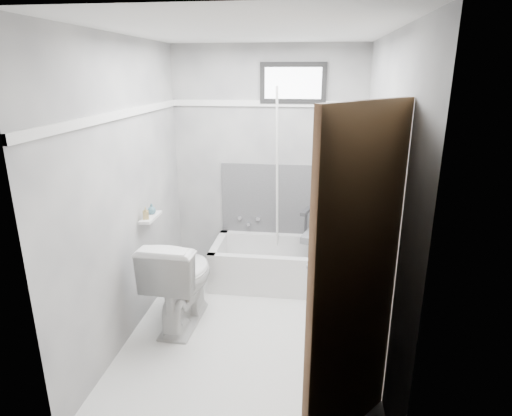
% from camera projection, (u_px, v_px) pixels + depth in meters
% --- Properties ---
extents(floor, '(2.60, 2.60, 0.00)m').
position_uv_depth(floor, '(251.00, 331.00, 3.68)').
color(floor, white).
rests_on(floor, ground).
extents(ceiling, '(2.60, 2.60, 0.00)m').
position_uv_depth(ceiling, '(249.00, 30.00, 2.95)').
color(ceiling, silver).
rests_on(ceiling, floor).
extents(wall_back, '(2.00, 0.02, 2.40)m').
position_uv_depth(wall_back, '(268.00, 163.00, 4.54)').
color(wall_back, slate).
rests_on(wall_back, floor).
extents(wall_front, '(2.00, 0.02, 2.40)m').
position_uv_depth(wall_front, '(212.00, 271.00, 2.09)').
color(wall_front, slate).
rests_on(wall_front, floor).
extents(wall_left, '(0.02, 2.60, 2.40)m').
position_uv_depth(wall_left, '(127.00, 193.00, 3.44)').
color(wall_left, slate).
rests_on(wall_left, floor).
extents(wall_right, '(0.02, 2.60, 2.40)m').
position_uv_depth(wall_right, '(382.00, 202.00, 3.19)').
color(wall_right, slate).
rests_on(wall_right, floor).
extents(bathtub, '(1.50, 0.70, 0.42)m').
position_uv_depth(bathtub, '(285.00, 264.00, 4.47)').
color(bathtub, silver).
rests_on(bathtub, floor).
extents(office_chair, '(0.68, 0.68, 0.95)m').
position_uv_depth(office_chair, '(329.00, 230.00, 4.34)').
color(office_chair, slate).
rests_on(office_chair, bathtub).
extents(toilet, '(0.51, 0.85, 0.82)m').
position_uv_depth(toilet, '(181.00, 280.00, 3.70)').
color(toilet, silver).
rests_on(toilet, floor).
extents(door, '(0.78, 0.78, 2.00)m').
position_uv_depth(door, '(414.00, 319.00, 2.05)').
color(door, brown).
rests_on(door, floor).
extents(window, '(0.66, 0.04, 0.40)m').
position_uv_depth(window, '(293.00, 83.00, 4.25)').
color(window, black).
rests_on(window, wall_back).
extents(backerboard, '(1.50, 0.02, 0.78)m').
position_uv_depth(backerboard, '(290.00, 200.00, 4.62)').
color(backerboard, '#4C4C4F').
rests_on(backerboard, wall_back).
extents(trim_back, '(2.00, 0.02, 0.06)m').
position_uv_depth(trim_back, '(268.00, 103.00, 4.34)').
color(trim_back, white).
rests_on(trim_back, wall_back).
extents(trim_left, '(0.02, 2.60, 0.06)m').
position_uv_depth(trim_left, '(122.00, 114.00, 3.25)').
color(trim_left, white).
rests_on(trim_left, wall_left).
extents(pole, '(0.02, 0.40, 1.92)m').
position_uv_depth(pole, '(277.00, 183.00, 4.35)').
color(pole, white).
rests_on(pole, bathtub).
extents(shelf, '(0.10, 0.32, 0.02)m').
position_uv_depth(shelf, '(151.00, 217.00, 3.78)').
color(shelf, silver).
rests_on(shelf, wall_left).
extents(soap_bottle_a, '(0.06, 0.06, 0.11)m').
position_uv_depth(soap_bottle_a, '(146.00, 213.00, 3.68)').
color(soap_bottle_a, '#9D884E').
rests_on(soap_bottle_a, shelf).
extents(soap_bottle_b, '(0.09, 0.09, 0.10)m').
position_uv_depth(soap_bottle_b, '(152.00, 209.00, 3.82)').
color(soap_bottle_b, '#467281').
rests_on(soap_bottle_b, shelf).
extents(faucet, '(0.26, 0.10, 0.16)m').
position_uv_depth(faucet, '(249.00, 221.00, 4.74)').
color(faucet, silver).
rests_on(faucet, wall_back).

